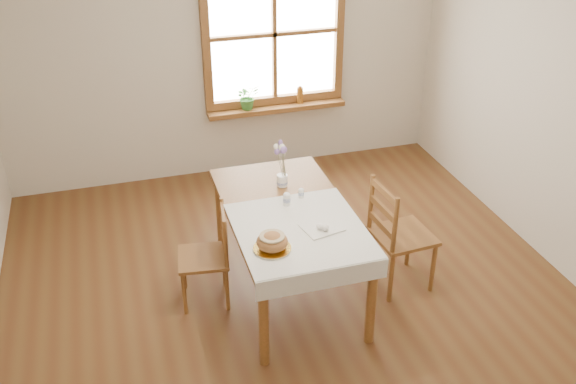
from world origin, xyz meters
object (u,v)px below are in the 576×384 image
at_px(chair_right, 403,234).
at_px(flower_vase, 282,181).
at_px(chair_left, 203,256).
at_px(bread_plate, 272,249).
at_px(dining_table, 288,219).

distance_m(chair_right, flower_vase, 1.04).
bearing_deg(chair_left, chair_right, 88.62).
distance_m(chair_left, flower_vase, 0.86).
relative_size(bread_plate, flower_vase, 2.65).
bearing_deg(flower_vase, chair_right, -31.86).
bearing_deg(dining_table, chair_right, -10.73).
xyz_separation_m(chair_right, bread_plate, (-1.15, -0.32, 0.30)).
height_order(dining_table, chair_right, chair_right).
relative_size(chair_left, flower_vase, 8.49).
relative_size(chair_left, chair_right, 0.86).
height_order(dining_table, chair_left, chair_left).
xyz_separation_m(bread_plate, flower_vase, (0.31, 0.84, 0.03)).
distance_m(chair_right, bread_plate, 1.23).
height_order(chair_left, flower_vase, flower_vase).
distance_m(dining_table, bread_plate, 0.56).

